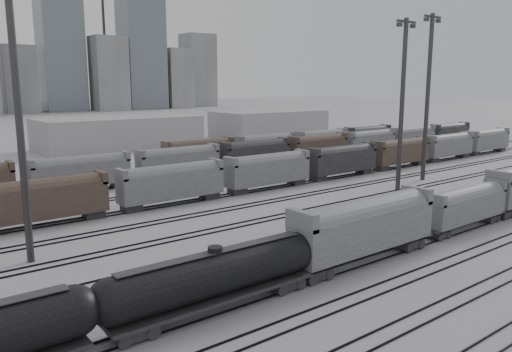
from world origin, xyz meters
TOP-DOWN VIEW (x-y plane):
  - ground at (0.00, 0.00)m, footprint 900.00×900.00m
  - tracks at (0.00, 17.50)m, footprint 220.00×71.50m
  - tank_car_b at (-22.26, 1.00)m, footprint 18.84×3.14m
  - hopper_car_a at (-5.88, 1.00)m, footprint 16.58×3.29m
  - hopper_car_b at (11.60, 1.00)m, footprint 13.46×2.67m
  - light_mast_b at (-30.29, 20.18)m, footprint 4.12×0.66m
  - light_mast_c at (19.35, 15.89)m, footprint 4.05×0.65m
  - light_mast_d at (34.01, 21.48)m, footprint 4.44×0.71m
  - bg_string_near at (8.00, 32.00)m, footprint 151.00×3.00m
  - bg_string_mid at (18.00, 48.00)m, footprint 151.00×3.00m
  - bg_string_far at (35.50, 56.00)m, footprint 66.00×3.00m
  - warehouse_mid at (10.00, 95.00)m, footprint 40.00×18.00m
  - warehouse_right at (60.00, 95.00)m, footprint 35.00×18.00m
  - crane_right at (91.26, 305.00)m, footprint 42.00×1.80m

SIDE VIEW (x-z plane):
  - ground at x=0.00m, z-range 0.00..0.00m
  - tracks at x=0.00m, z-range 0.00..0.16m
  - tank_car_b at x=-22.26m, z-range 0.37..5.02m
  - bg_string_far at x=35.50m, z-range 0.00..5.60m
  - bg_string_near at x=8.00m, z-range 0.00..5.60m
  - bg_string_mid at x=18.00m, z-range 0.00..5.60m
  - hopper_car_b at x=11.60m, z-range 0.57..5.38m
  - hopper_car_a at x=-5.88m, z-range 0.70..6.63m
  - warehouse_mid at x=10.00m, z-range 0.00..8.00m
  - warehouse_right at x=60.00m, z-range 0.00..8.00m
  - light_mast_c at x=19.35m, z-range 0.77..26.10m
  - light_mast_b at x=-30.29m, z-range 0.79..26.56m
  - light_mast_d at x=34.01m, z-range 0.85..28.59m
  - crane_right at x=91.26m, z-range 7.39..107.39m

